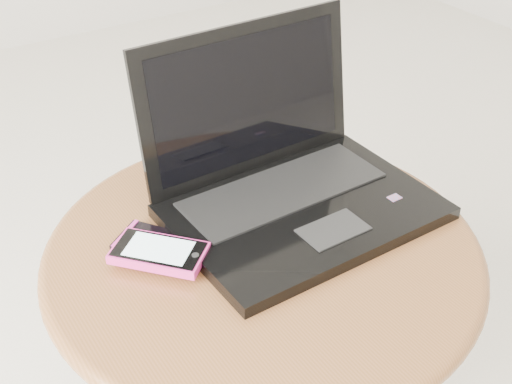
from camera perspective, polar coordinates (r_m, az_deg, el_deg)
table at (r=0.97m, az=0.57°, el=-8.78°), size 0.58×0.58×0.46m
laptop at (r=0.96m, az=2.54°, el=1.16°), size 0.36×0.29×0.23m
phone_black at (r=0.90m, az=-7.84°, el=-4.41°), size 0.12×0.13×0.01m
phone_pink at (r=0.87m, az=-7.98°, el=-4.97°), size 0.12×0.13×0.01m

